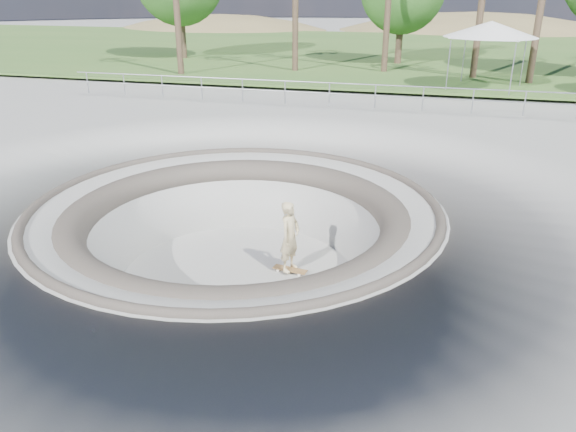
# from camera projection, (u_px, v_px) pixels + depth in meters

# --- Properties ---
(ground) EXTENTS (180.00, 180.00, 0.00)m
(ground) POSITION_uv_depth(u_px,v_px,m) (236.00, 206.00, 14.02)
(ground) COLOR gray
(ground) RESTS_ON ground
(skate_bowl) EXTENTS (14.00, 14.00, 4.10)m
(skate_bowl) POSITION_uv_depth(u_px,v_px,m) (238.00, 270.00, 14.72)
(skate_bowl) COLOR gray
(skate_bowl) RESTS_ON ground
(grass_strip) EXTENTS (180.00, 36.00, 0.12)m
(grass_strip) POSITION_uv_depth(u_px,v_px,m) (383.00, 51.00, 44.27)
(grass_strip) COLOR #355C24
(grass_strip) RESTS_ON ground
(distant_hills) EXTENTS (103.20, 45.00, 28.60)m
(distant_hills) POSITION_uv_depth(u_px,v_px,m) (432.00, 94.00, 66.81)
(distant_hills) COLOR brown
(distant_hills) RESTS_ON ground
(safety_railing) EXTENTS (25.00, 0.06, 1.03)m
(safety_railing) POSITION_uv_depth(u_px,v_px,m) (329.00, 94.00, 24.46)
(safety_railing) COLOR #989AA0
(safety_railing) RESTS_ON ground
(skateboard) EXTENTS (0.94, 0.39, 0.09)m
(skateboard) POSITION_uv_depth(u_px,v_px,m) (290.00, 270.00, 14.75)
(skateboard) COLOR brown
(skateboard) RESTS_ON ground
(skater) EXTENTS (0.62, 0.79, 1.89)m
(skater) POSITION_uv_depth(u_px,v_px,m) (290.00, 236.00, 14.38)
(skater) COLOR tan
(skater) RESTS_ON skateboard
(canopy_white) EXTENTS (6.12, 6.12, 3.20)m
(canopy_white) POSITION_uv_depth(u_px,v_px,m) (491.00, 29.00, 27.28)
(canopy_white) COLOR #989AA0
(canopy_white) RESTS_ON ground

